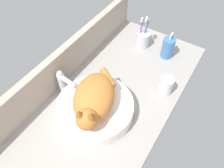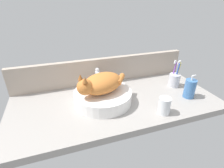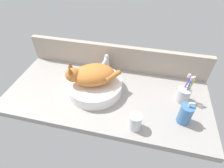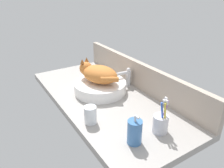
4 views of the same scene
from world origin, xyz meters
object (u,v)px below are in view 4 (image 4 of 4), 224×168
(cat, at_px, (98,73))
(toothbrush_cup, at_px, (161,123))
(soap_dispenser, at_px, (135,132))
(faucet, at_px, (127,77))
(sink_basin, at_px, (100,87))
(water_glass, at_px, (90,116))

(cat, bearing_deg, toothbrush_cup, 4.55)
(cat, height_order, soap_dispenser, cat)
(faucet, bearing_deg, sink_basin, -96.36)
(toothbrush_cup, relative_size, water_glass, 1.97)
(faucet, height_order, water_glass, faucet)
(sink_basin, distance_m, soap_dispenser, 0.54)
(soap_dispenser, bearing_deg, faucet, 147.64)
(soap_dispenser, height_order, water_glass, soap_dispenser)
(sink_basin, height_order, faucet, faucet)
(faucet, relative_size, toothbrush_cup, 0.73)
(toothbrush_cup, bearing_deg, cat, -175.45)
(water_glass, bearing_deg, toothbrush_cup, 45.44)
(sink_basin, xyz_separation_m, soap_dispenser, (0.53, -0.12, 0.02))
(sink_basin, relative_size, faucet, 2.52)
(faucet, bearing_deg, soap_dispenser, -32.36)
(faucet, distance_m, toothbrush_cup, 0.53)
(sink_basin, relative_size, toothbrush_cup, 1.84)
(sink_basin, height_order, water_glass, water_glass)
(sink_basin, bearing_deg, toothbrush_cup, 4.01)
(faucet, distance_m, soap_dispenser, 0.60)
(faucet, relative_size, soap_dispenser, 0.90)
(toothbrush_cup, bearing_deg, sink_basin, -175.99)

